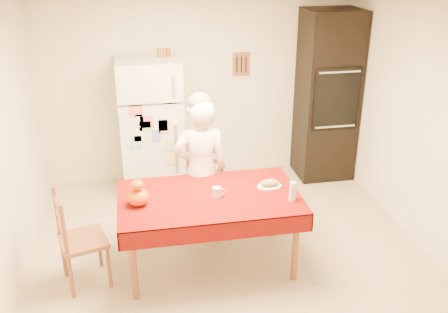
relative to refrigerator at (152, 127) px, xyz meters
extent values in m
plane|color=tan|center=(0.65, -1.88, -0.85)|extent=(4.50, 4.50, 0.00)
cube|color=beige|center=(0.65, 0.37, 0.40)|extent=(4.00, 0.02, 2.50)
cube|color=beige|center=(2.65, -1.88, 0.40)|extent=(0.02, 4.50, 2.50)
cube|color=white|center=(0.65, -1.88, 1.65)|extent=(4.00, 4.50, 0.02)
cube|color=brown|center=(1.20, 0.36, 0.65)|extent=(0.22, 0.02, 0.30)
cube|color=white|center=(0.00, 0.00, 0.00)|extent=(0.75, 0.70, 1.70)
cube|color=silver|center=(0.26, -0.37, 0.60)|extent=(0.03, 0.03, 0.25)
cube|color=silver|center=(0.26, -0.37, -0.15)|extent=(0.03, 0.03, 0.60)
cube|color=black|center=(2.28, 0.05, 0.25)|extent=(0.70, 0.60, 2.20)
cube|color=black|center=(2.28, -0.26, 0.30)|extent=(0.59, 0.02, 0.80)
cylinder|color=brown|center=(-0.30, -2.13, -0.50)|extent=(0.06, 0.06, 0.71)
cylinder|color=brown|center=(-0.30, -1.35, -0.50)|extent=(0.06, 0.06, 0.71)
cylinder|color=brown|center=(1.18, -2.13, -0.50)|extent=(0.06, 0.06, 0.71)
cylinder|color=brown|center=(1.18, -1.35, -0.50)|extent=(0.06, 0.06, 0.71)
cube|color=brown|center=(0.44, -1.74, -0.12)|extent=(1.60, 0.90, 0.04)
cube|color=#5F0905|center=(0.44, -1.74, -0.09)|extent=(1.70, 1.00, 0.01)
cylinder|color=brown|center=(0.27, -1.14, -0.64)|extent=(0.04, 0.04, 0.43)
cylinder|color=brown|center=(0.34, -0.81, -0.64)|extent=(0.04, 0.04, 0.43)
cylinder|color=brown|center=(0.62, -1.22, -0.64)|extent=(0.04, 0.04, 0.43)
cylinder|color=brown|center=(0.69, -0.89, -0.64)|extent=(0.04, 0.04, 0.43)
cube|color=brown|center=(0.48, -1.01, -0.40)|extent=(0.50, 0.48, 0.04)
cube|color=brown|center=(0.52, -0.85, -0.15)|extent=(0.36, 0.11, 0.50)
cylinder|color=brown|center=(-0.53, -1.93, -0.64)|extent=(0.04, 0.04, 0.43)
cylinder|color=brown|center=(-0.86, -2.02, -0.64)|extent=(0.04, 0.04, 0.43)
cylinder|color=brown|center=(-0.63, -1.58, -0.64)|extent=(0.04, 0.04, 0.43)
cylinder|color=brown|center=(-0.96, -1.68, -0.64)|extent=(0.04, 0.04, 0.43)
cube|color=brown|center=(-0.74, -1.80, -0.40)|extent=(0.50, 0.51, 0.04)
cube|color=brown|center=(-0.91, -1.85, -0.15)|extent=(0.13, 0.35, 0.50)
imported|color=white|center=(0.43, -1.22, -0.07)|extent=(0.57, 0.38, 1.55)
cylinder|color=silver|center=(0.50, -1.78, -0.04)|extent=(0.08, 0.08, 0.10)
ellipsoid|color=#E86505|center=(-0.22, -1.79, -0.01)|extent=(0.20, 0.20, 0.15)
ellipsoid|color=#CB4A04|center=(-0.22, -1.79, 0.11)|extent=(0.12, 0.12, 0.09)
cylinder|color=silver|center=(1.18, -1.96, 0.00)|extent=(0.07, 0.07, 0.18)
cylinder|color=white|center=(1.04, -1.68, -0.08)|extent=(0.24, 0.24, 0.02)
ellipsoid|color=#A68651|center=(1.04, -1.68, -0.04)|extent=(0.18, 0.10, 0.06)
cylinder|color=brown|center=(0.14, 0.05, 0.90)|extent=(0.05, 0.05, 0.10)
cylinder|color=#95581B|center=(0.20, 0.05, 0.90)|extent=(0.05, 0.05, 0.10)
cylinder|color=brown|center=(0.25, 0.05, 0.90)|extent=(0.05, 0.05, 0.10)
camera|label=1|loc=(-0.20, -5.83, 2.12)|focal=40.00mm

